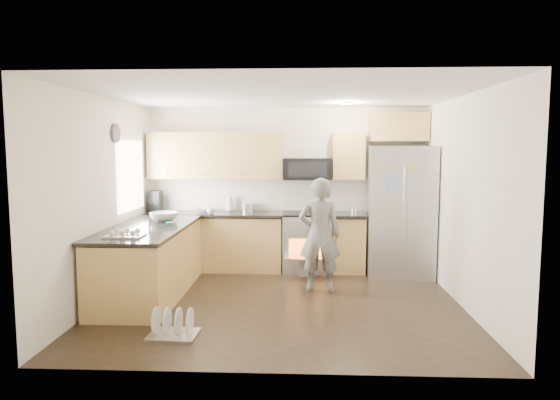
{
  "coord_description": "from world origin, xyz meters",
  "views": [
    {
      "loc": [
        0.27,
        -6.15,
        1.96
      ],
      "look_at": [
        -0.03,
        0.5,
        1.26
      ],
      "focal_mm": 32.0,
      "sensor_mm": 36.0,
      "label": 1
    }
  ],
  "objects_px": {
    "refrigerator": "(401,211)",
    "dish_rack": "(173,329)",
    "person": "(320,235)",
    "stove_range": "(307,229)"
  },
  "relations": [
    {
      "from": "person",
      "to": "stove_range",
      "type": "bearing_deg",
      "value": -81.98
    },
    {
      "from": "stove_range",
      "to": "person",
      "type": "height_order",
      "value": "stove_range"
    },
    {
      "from": "refrigerator",
      "to": "person",
      "type": "distance_m",
      "value": 1.56
    },
    {
      "from": "refrigerator",
      "to": "stove_range",
      "type": "bearing_deg",
      "value": 174.92
    },
    {
      "from": "refrigerator",
      "to": "person",
      "type": "relative_size",
      "value": 1.27
    },
    {
      "from": "stove_range",
      "to": "refrigerator",
      "type": "relative_size",
      "value": 0.9
    },
    {
      "from": "person",
      "to": "dish_rack",
      "type": "height_order",
      "value": "person"
    },
    {
      "from": "refrigerator",
      "to": "dish_rack",
      "type": "height_order",
      "value": "refrigerator"
    },
    {
      "from": "stove_range",
      "to": "dish_rack",
      "type": "relative_size",
      "value": 3.48
    },
    {
      "from": "stove_range",
      "to": "dish_rack",
      "type": "bearing_deg",
      "value": -116.13
    }
  ]
}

